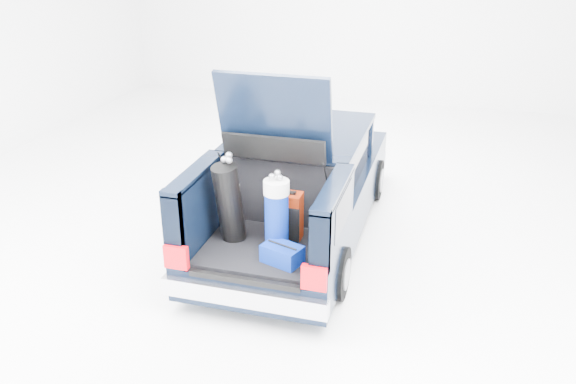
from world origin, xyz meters
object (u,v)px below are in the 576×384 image
(black_golf_bag, at_px, (229,203))
(blue_duffel, at_px, (282,254))
(blue_golf_bag, at_px, (277,215))
(red_suitcase, at_px, (286,216))
(car, at_px, (300,186))

(black_golf_bag, xyz_separation_m, blue_duffel, (0.71, -0.32, -0.37))
(blue_golf_bag, bearing_deg, red_suitcase, 83.51)
(blue_golf_bag, bearing_deg, car, 93.74)
(black_golf_bag, distance_m, blue_golf_bag, 0.58)
(car, xyz_separation_m, blue_duffel, (0.29, -1.86, 0.03))
(blue_duffel, bearing_deg, blue_golf_bag, 138.04)
(car, height_order, red_suitcase, car)
(red_suitcase, distance_m, blue_golf_bag, 0.32)
(blue_golf_bag, distance_m, blue_duffel, 0.43)
(car, xyz_separation_m, black_golf_bag, (-0.41, -1.54, 0.39))
(blue_golf_bag, bearing_deg, blue_duffel, -63.29)
(car, bearing_deg, blue_duffel, -81.02)
(red_suitcase, height_order, black_golf_bag, black_golf_bag)
(black_golf_bag, bearing_deg, car, 92.31)
(car, relative_size, blue_golf_bag, 4.99)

